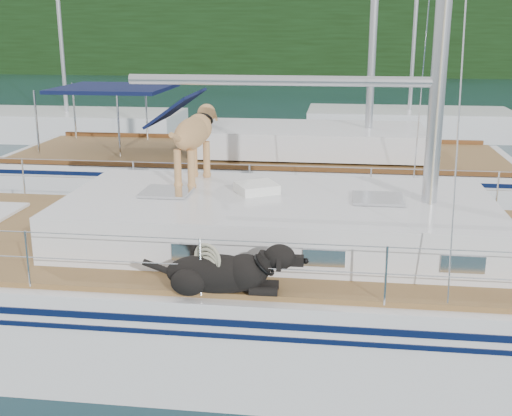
# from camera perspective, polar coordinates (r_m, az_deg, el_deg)

# --- Properties ---
(ground) EXTENTS (120.00, 120.00, 0.00)m
(ground) POSITION_cam_1_polar(r_m,az_deg,el_deg) (8.59, -3.54, -10.57)
(ground) COLOR black
(ground) RESTS_ON ground
(tree_line) EXTENTS (90.00, 3.00, 6.00)m
(tree_line) POSITION_cam_1_polar(r_m,az_deg,el_deg) (52.58, 5.94, 14.86)
(tree_line) COLOR black
(tree_line) RESTS_ON ground
(shore_bank) EXTENTS (92.00, 1.00, 1.20)m
(shore_bank) POSITION_cam_1_polar(r_m,az_deg,el_deg) (53.87, 5.91, 12.32)
(shore_bank) COLOR #595147
(shore_bank) RESTS_ON ground
(main_sailboat) EXTENTS (12.00, 3.80, 14.01)m
(main_sailboat) POSITION_cam_1_polar(r_m,az_deg,el_deg) (8.30, -3.02, -6.40)
(main_sailboat) COLOR white
(main_sailboat) RESTS_ON ground
(neighbor_sailboat) EXTENTS (11.00, 3.50, 13.30)m
(neighbor_sailboat) POSITION_cam_1_polar(r_m,az_deg,el_deg) (14.32, 0.57, 2.96)
(neighbor_sailboat) COLOR white
(neighbor_sailboat) RESTS_ON ground
(bg_boat_west) EXTENTS (8.00, 3.00, 11.65)m
(bg_boat_west) POSITION_cam_1_polar(r_m,az_deg,el_deg) (23.79, -16.37, 7.05)
(bg_boat_west) COLOR white
(bg_boat_west) RESTS_ON ground
(bg_boat_center) EXTENTS (7.20, 3.00, 11.65)m
(bg_boat_center) POSITION_cam_1_polar(r_m,az_deg,el_deg) (23.92, 13.41, 7.31)
(bg_boat_center) COLOR white
(bg_boat_center) RESTS_ON ground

